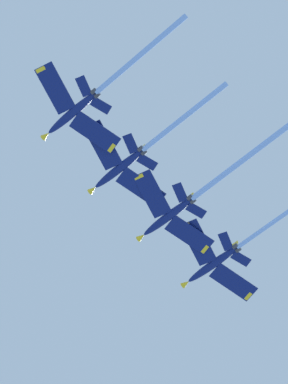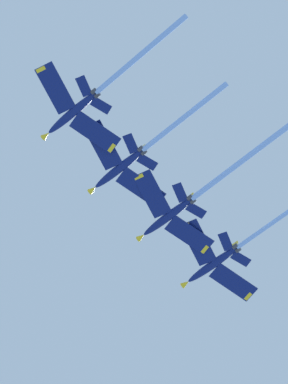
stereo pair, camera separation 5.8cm
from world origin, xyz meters
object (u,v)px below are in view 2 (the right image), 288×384
(jet_far_left, at_px, (92,96))
(jet_inner_left, at_px, (137,155))
(jet_centre, at_px, (191,199))
(jet_inner_right, at_px, (227,254))

(jet_far_left, bearing_deg, jet_inner_left, 84.02)
(jet_far_left, xyz_separation_m, jet_inner_left, (1.40, 13.38, 1.13))
(jet_inner_left, bearing_deg, jet_far_left, -95.98)
(jet_far_left, relative_size, jet_centre, 0.96)
(jet_far_left, relative_size, jet_inner_left, 1.04)
(jet_inner_left, distance_m, jet_centre, 13.00)
(jet_far_left, distance_m, jet_inner_right, 39.20)
(jet_inner_right, bearing_deg, jet_centre, -92.45)
(jet_inner_left, height_order, jet_inner_right, jet_inner_right)
(jet_far_left, xyz_separation_m, jet_inner_right, (6.61, 38.61, 1.38))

